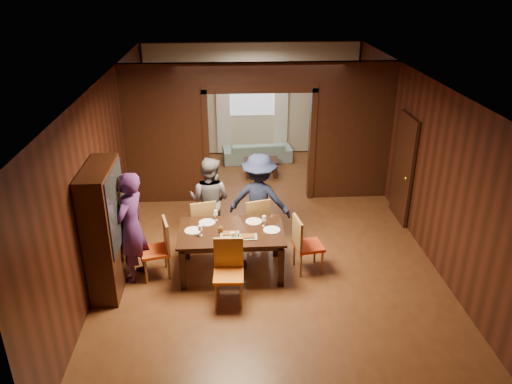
{
  "coord_description": "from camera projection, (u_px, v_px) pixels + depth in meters",
  "views": [
    {
      "loc": [
        -0.67,
        -8.2,
        4.61
      ],
      "look_at": [
        -0.19,
        -0.4,
        1.05
      ],
      "focal_mm": 35.0,
      "sensor_mm": 36.0,
      "label": 1
    }
  ],
  "objects": [
    {
      "name": "room_walls",
      "position": [
        259.0,
        127.0,
        10.48
      ],
      "size": [
        5.52,
        9.01,
        2.9
      ],
      "color": "black",
      "rests_on": "floor"
    },
    {
      "name": "coffee_table",
      "position": [
        261.0,
        168.0,
        11.92
      ],
      "size": [
        0.8,
        0.5,
        0.4
      ],
      "primitive_type": "cube",
      "color": "black",
      "rests_on": "floor"
    },
    {
      "name": "wineglass_far",
      "position": [
        216.0,
        215.0,
        8.22
      ],
      "size": [
        0.08,
        0.08,
        0.18
      ],
      "primitive_type": null,
      "color": "silver",
      "rests_on": "dining_table"
    },
    {
      "name": "chair_near",
      "position": [
        228.0,
        274.0,
        7.31
      ],
      "size": [
        0.46,
        0.46,
        0.97
      ],
      "primitive_type": null,
      "rotation": [
        0.0,
        0.0,
        -0.04
      ],
      "color": "#D46413",
      "rests_on": "floor"
    },
    {
      "name": "dining_table",
      "position": [
        232.0,
        251.0,
        8.09
      ],
      "size": [
        1.68,
        1.04,
        0.76
      ],
      "primitive_type": "cube",
      "color": "black",
      "rests_on": "floor"
    },
    {
      "name": "person_grey",
      "position": [
        210.0,
        200.0,
        8.84
      ],
      "size": [
        0.95,
        0.85,
        1.61
      ],
      "primitive_type": "imported",
      "rotation": [
        0.0,
        0.0,
        2.77
      ],
      "color": "#58565E",
      "rests_on": "floor"
    },
    {
      "name": "chair_far_r",
      "position": [
        255.0,
        221.0,
        8.81
      ],
      "size": [
        0.54,
        0.54,
        0.97
      ],
      "primitive_type": null,
      "rotation": [
        0.0,
        0.0,
        3.4
      ],
      "color": "#C66112",
      "rests_on": "floor"
    },
    {
      "name": "chair_left",
      "position": [
        155.0,
        249.0,
        7.93
      ],
      "size": [
        0.54,
        0.54,
        0.97
      ],
      "primitive_type": null,
      "rotation": [
        0.0,
        0.0,
        -1.32
      ],
      "color": "#CE4313",
      "rests_on": "floor"
    },
    {
      "name": "person_navy",
      "position": [
        259.0,
        200.0,
        8.76
      ],
      "size": [
        1.23,
        0.9,
        1.7
      ],
      "primitive_type": "imported",
      "rotation": [
        0.0,
        0.0,
        2.87
      ],
      "color": "#151B36",
      "rests_on": "floor"
    },
    {
      "name": "curtain_left",
      "position": [
        223.0,
        108.0,
        12.83
      ],
      "size": [
        0.35,
        0.06,
        2.4
      ],
      "primitive_type": "cube",
      "color": "white",
      "rests_on": "back_wall"
    },
    {
      "name": "plate_far_r",
      "position": [
        254.0,
        221.0,
        8.2
      ],
      "size": [
        0.27,
        0.27,
        0.01
      ],
      "primitive_type": "cylinder",
      "color": "silver",
      "rests_on": "dining_table"
    },
    {
      "name": "condiment_jar",
      "position": [
        221.0,
        230.0,
        7.85
      ],
      "size": [
        0.08,
        0.08,
        0.11
      ],
      "primitive_type": null,
      "color": "#532F13",
      "rests_on": "dining_table"
    },
    {
      "name": "chair_far_l",
      "position": [
        202.0,
        223.0,
        8.76
      ],
      "size": [
        0.53,
        0.53,
        0.97
      ],
      "primitive_type": null,
      "rotation": [
        0.0,
        0.0,
        3.36
      ],
      "color": "#F14516",
      "rests_on": "floor"
    },
    {
      "name": "curtain_right",
      "position": [
        281.0,
        107.0,
        12.91
      ],
      "size": [
        0.35,
        0.06,
        2.4
      ],
      "primitive_type": "cube",
      "color": "white",
      "rests_on": "back_wall"
    },
    {
      "name": "floor",
      "position": [
        265.0,
        234.0,
        9.39
      ],
      "size": [
        9.0,
        9.0,
        0.0
      ],
      "primitive_type": "plane",
      "color": "#572E18",
      "rests_on": "ground"
    },
    {
      "name": "plate_far_l",
      "position": [
        207.0,
        222.0,
        8.17
      ],
      "size": [
        0.27,
        0.27,
        0.01
      ],
      "primitive_type": "cylinder",
      "color": "silver",
      "rests_on": "dining_table"
    },
    {
      "name": "plate_left",
      "position": [
        193.0,
        231.0,
        7.92
      ],
      "size": [
        0.27,
        0.27,
        0.01
      ],
      "primitive_type": "cylinder",
      "color": "white",
      "rests_on": "dining_table"
    },
    {
      "name": "door_right",
      "position": [
        404.0,
        169.0,
        9.56
      ],
      "size": [
        0.06,
        0.9,
        2.1
      ],
      "primitive_type": "cube",
      "color": "black",
      "rests_on": "floor"
    },
    {
      "name": "hutch",
      "position": [
        105.0,
        229.0,
        7.48
      ],
      "size": [
        0.4,
        1.2,
        2.0
      ],
      "primitive_type": "cube",
      "color": "black",
      "rests_on": "floor"
    },
    {
      "name": "platter_b",
      "position": [
        248.0,
        236.0,
        7.72
      ],
      "size": [
        0.3,
        0.2,
        0.04
      ],
      "primitive_type": "cube",
      "color": "gray",
      "rests_on": "dining_table"
    },
    {
      "name": "wineglass_right",
      "position": [
        264.0,
        221.0,
        8.04
      ],
      "size": [
        0.08,
        0.08,
        0.18
      ],
      "primitive_type": null,
      "color": "silver",
      "rests_on": "dining_table"
    },
    {
      "name": "plate_right",
      "position": [
        272.0,
        230.0,
        7.94
      ],
      "size": [
        0.27,
        0.27,
        0.01
      ],
      "primitive_type": "cylinder",
      "color": "white",
      "rests_on": "dining_table"
    },
    {
      "name": "chair_right",
      "position": [
        309.0,
        244.0,
        8.09
      ],
      "size": [
        0.51,
        0.51,
        0.97
      ],
      "primitive_type": null,
      "rotation": [
        0.0,
        0.0,
        1.74
      ],
      "color": "red",
      "rests_on": "floor"
    },
    {
      "name": "serving_bowl",
      "position": [
        236.0,
        227.0,
        7.96
      ],
      "size": [
        0.35,
        0.35,
        0.09
      ],
      "primitive_type": "imported",
      "color": "black",
      "rests_on": "dining_table"
    },
    {
      "name": "plate_near",
      "position": [
        229.0,
        241.0,
        7.62
      ],
      "size": [
        0.27,
        0.27,
        0.01
      ],
      "primitive_type": "cylinder",
      "color": "silver",
      "rests_on": "dining_table"
    },
    {
      "name": "wineglass_left",
      "position": [
        200.0,
        231.0,
        7.75
      ],
      "size": [
        0.08,
        0.08,
        0.18
      ],
      "primitive_type": null,
      "color": "white",
      "rests_on": "dining_table"
    },
    {
      "name": "sofa",
      "position": [
        257.0,
        151.0,
        12.79
      ],
      "size": [
        1.79,
        0.81,
        0.51
      ],
      "primitive_type": "imported",
      "rotation": [
        0.0,
        0.0,
        3.22
      ],
      "color": "#83A9AC",
      "rests_on": "floor"
    },
    {
      "name": "ceiling",
      "position": [
        266.0,
        79.0,
        8.19
      ],
      "size": [
        5.5,
        9.0,
        0.02
      ],
      "primitive_type": "cube",
      "color": "silver",
      "rests_on": "room_walls"
    },
    {
      "name": "person_purple",
      "position": [
        131.0,
        227.0,
        7.72
      ],
      "size": [
        0.64,
        0.77,
        1.81
      ],
      "primitive_type": "imported",
      "rotation": [
        0.0,
        0.0,
        -1.93
      ],
      "color": "#3D1B4F",
      "rests_on": "floor"
    },
    {
      "name": "window_far",
      "position": [
        252.0,
        90.0,
        12.72
      ],
      "size": [
        1.2,
        0.03,
        1.3
      ],
      "primitive_type": "cube",
      "color": "silver",
      "rests_on": "back_wall"
    },
    {
      "name": "tumbler",
      "position": [
        233.0,
        237.0,
        7.62
      ],
      "size": [
        0.07,
        0.07,
        0.14
      ],
      "primitive_type": "cylinder",
      "color": "white",
      "rests_on": "dining_table"
    },
    {
      "name": "platter_a",
      "position": [
        230.0,
        234.0,
        7.81
      ],
      "size": [
        0.3,
        0.2,
        0.04
      ],
      "primitive_type": "cube",
      "color": "slate",
      "rests_on": "dining_table"
    }
  ]
}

